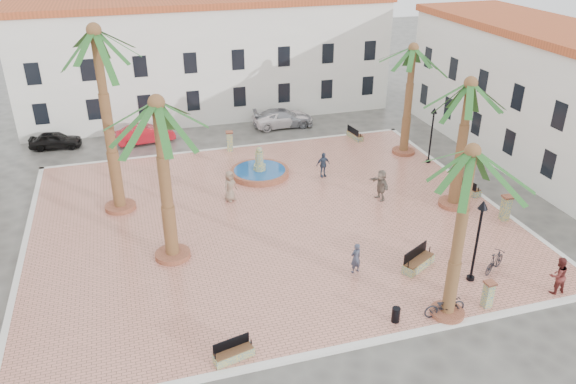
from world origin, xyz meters
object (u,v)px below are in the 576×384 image
(palm_nw, at_px, (97,51))
(car_white, at_px, (283,118))
(palm_ne, at_px, (412,61))
(litter_bin, at_px, (396,315))
(cyclist_a, at_px, (356,258))
(palm_sw, at_px, (159,123))
(bicycle_a, at_px, (445,306))
(pedestrian_fountain_b, at_px, (323,165))
(bollard_e, at_px, (506,207))
(fountain, at_px, (260,171))
(lamppost_s, at_px, (479,227))
(pedestrian_fountain_a, at_px, (230,186))
(car_silver, at_px, (283,118))
(bollard_n, at_px, (230,141))
(palm_e, at_px, (468,99))
(lamppost_e, at_px, (432,126))
(cyclist_b, at_px, (558,275))
(car_red, at_px, (145,134))
(bench_e, at_px, (468,188))
(palm_s, at_px, (470,171))
(car_black, at_px, (55,140))
(bench_s, at_px, (234,354))
(bench_ne, at_px, (355,135))
(pedestrian_north, at_px, (167,169))
(bench_se, at_px, (418,262))
(bollard_se, at_px, (488,294))
(pedestrian_east, at_px, (381,185))

(palm_nw, height_order, car_white, palm_nw)
(palm_ne, relative_size, car_white, 1.61)
(litter_bin, bearing_deg, cyclist_a, 93.14)
(palm_sw, relative_size, cyclist_a, 5.32)
(bicycle_a, relative_size, pedestrian_fountain_b, 1.13)
(bollard_e, bearing_deg, cyclist_a, -166.79)
(fountain, bearing_deg, bollard_e, -39.94)
(fountain, height_order, lamppost_s, lamppost_s)
(pedestrian_fountain_a, height_order, car_silver, pedestrian_fountain_a)
(fountain, relative_size, car_white, 0.79)
(pedestrian_fountain_b, bearing_deg, bollard_n, 119.73)
(palm_e, distance_m, lamppost_e, 7.37)
(cyclist_b, height_order, car_red, cyclist_b)
(bollard_e, bearing_deg, fountain, 140.06)
(palm_sw, distance_m, car_silver, 21.26)
(bollard_e, relative_size, pedestrian_fountain_b, 0.89)
(bollard_e, height_order, car_silver, bollard_e)
(bench_e, height_order, pedestrian_fountain_a, pedestrian_fountain_a)
(palm_nw, bearing_deg, pedestrian_fountain_a, -7.15)
(palm_sw, distance_m, palm_e, 16.39)
(palm_s, distance_m, cyclist_b, 7.99)
(palm_sw, relative_size, car_black, 2.29)
(bench_s, relative_size, car_white, 0.34)
(litter_bin, bearing_deg, car_silver, 84.57)
(bench_ne, bearing_deg, pedestrian_north, 97.02)
(palm_sw, xyz_separation_m, car_black, (-6.55, 17.43, -6.57))
(palm_s, relative_size, car_red, 1.85)
(lamppost_e, height_order, car_white, lamppost_e)
(pedestrian_fountain_a, bearing_deg, lamppost_e, -30.25)
(bench_se, bearing_deg, car_white, 62.76)
(fountain, relative_size, bollard_n, 2.63)
(bollard_se, distance_m, bollard_n, 21.99)
(lamppost_e, distance_m, cyclist_b, 15.03)
(pedestrian_fountain_a, height_order, pedestrian_north, pedestrian_fountain_a)
(bollard_se, bearing_deg, pedestrian_fountain_b, 98.63)
(palm_ne, distance_m, bicycle_a, 19.13)
(car_black, bearing_deg, car_white, -84.13)
(lamppost_e, bearing_deg, palm_s, -116.64)
(pedestrian_fountain_b, distance_m, pedestrian_north, 9.97)
(lamppost_e, xyz_separation_m, pedestrian_fountain_b, (-7.73, -0.07, -1.82))
(car_white, bearing_deg, cyclist_b, -170.90)
(palm_e, bearing_deg, car_silver, 108.91)
(fountain, bearing_deg, litter_bin, -83.34)
(bollard_se, xyz_separation_m, bollard_e, (5.50, 6.40, 0.10))
(bicycle_a, bearing_deg, pedestrian_east, -9.03)
(car_red, bearing_deg, car_black, 74.18)
(car_black, bearing_deg, car_silver, -84.37)
(lamppost_s, xyz_separation_m, bollard_se, (-0.47, -1.93, -2.16))
(pedestrian_fountain_b, xyz_separation_m, pedestrian_north, (-9.76, 2.04, 0.06))
(palm_sw, bearing_deg, car_white, 58.00)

